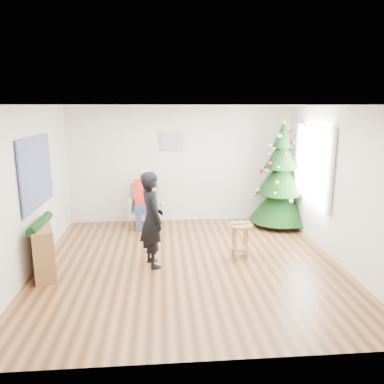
{
  "coord_description": "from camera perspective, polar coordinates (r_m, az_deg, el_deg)",
  "views": [
    {
      "loc": [
        -0.44,
        -5.87,
        2.58
      ],
      "look_at": [
        0.1,
        0.6,
        1.1
      ],
      "focal_mm": 35.0,
      "sensor_mm": 36.0,
      "label": 1
    }
  ],
  "objects": [
    {
      "name": "floor",
      "position": [
        6.43,
        -0.45,
        -10.82
      ],
      "size": [
        5.0,
        5.0,
        0.0
      ],
      "primitive_type": "plane",
      "color": "brown",
      "rests_on": "ground"
    },
    {
      "name": "ceiling",
      "position": [
        5.89,
        -0.5,
        13.03
      ],
      "size": [
        5.0,
        5.0,
        0.0
      ],
      "primitive_type": "plane",
      "rotation": [
        3.14,
        0.0,
        0.0
      ],
      "color": "white",
      "rests_on": "wall_back"
    },
    {
      "name": "wall_back",
      "position": [
        8.48,
        -1.74,
        4.15
      ],
      "size": [
        5.0,
        0.0,
        5.0
      ],
      "primitive_type": "plane",
      "rotation": [
        1.57,
        0.0,
        0.0
      ],
      "color": "silver",
      "rests_on": "floor"
    },
    {
      "name": "wall_front",
      "position": [
        3.64,
        2.49,
        -7.81
      ],
      "size": [
        5.0,
        0.0,
        5.0
      ],
      "primitive_type": "plane",
      "rotation": [
        -1.57,
        0.0,
        0.0
      ],
      "color": "silver",
      "rests_on": "floor"
    },
    {
      "name": "wall_left",
      "position": [
        6.36,
        -23.57,
        0.13
      ],
      "size": [
        0.0,
        5.0,
        5.0
      ],
      "primitive_type": "plane",
      "rotation": [
        1.57,
        0.0,
        1.57
      ],
      "color": "silver",
      "rests_on": "floor"
    },
    {
      "name": "wall_right",
      "position": [
        6.69,
        21.4,
        0.91
      ],
      "size": [
        0.0,
        5.0,
        5.0
      ],
      "primitive_type": "plane",
      "rotation": [
        1.57,
        0.0,
        -1.57
      ],
      "color": "silver",
      "rests_on": "floor"
    },
    {
      "name": "window_panel",
      "position": [
        7.54,
        18.03,
        3.97
      ],
      "size": [
        0.04,
        1.3,
        1.4
      ],
      "primitive_type": "cube",
      "color": "white",
      "rests_on": "wall_right"
    },
    {
      "name": "curtains",
      "position": [
        7.53,
        17.82,
        3.97
      ],
      "size": [
        0.05,
        1.75,
        1.5
      ],
      "color": "white",
      "rests_on": "wall_right"
    },
    {
      "name": "christmas_tree",
      "position": [
        8.36,
        13.38,
        2.06
      ],
      "size": [
        1.31,
        1.31,
        2.37
      ],
      "rotation": [
        0.0,
        0.0,
        -0.16
      ],
      "color": "#3F2816",
      "rests_on": "floor"
    },
    {
      "name": "stool",
      "position": [
        6.59,
        7.32,
        -7.4
      ],
      "size": [
        0.41,
        0.41,
        0.62
      ],
      "rotation": [
        0.0,
        0.0,
        -0.27
      ],
      "color": "brown",
      "rests_on": "floor"
    },
    {
      "name": "laptop",
      "position": [
        6.48,
        7.4,
        -4.79
      ],
      "size": [
        0.35,
        0.24,
        0.03
      ],
      "primitive_type": "imported",
      "rotation": [
        0.0,
        0.0,
        0.08
      ],
      "color": "silver",
      "rests_on": "stool"
    },
    {
      "name": "armchair",
      "position": [
        8.25,
        -7.31,
        -2.98
      ],
      "size": [
        0.7,
        0.64,
        0.95
      ],
      "rotation": [
        0.0,
        0.0,
        -0.05
      ],
      "color": "gray",
      "rests_on": "floor"
    },
    {
      "name": "seated_person",
      "position": [
        8.13,
        -7.4,
        -1.13
      ],
      "size": [
        0.38,
        0.55,
        1.25
      ],
      "rotation": [
        0.0,
        0.0,
        -0.05
      ],
      "color": "navy",
      "rests_on": "armchair"
    },
    {
      "name": "standing_man",
      "position": [
        6.13,
        -6.13,
        -4.21
      ],
      "size": [
        0.55,
        0.67,
        1.59
      ],
      "primitive_type": "imported",
      "rotation": [
        0.0,
        0.0,
        1.91
      ],
      "color": "black",
      "rests_on": "floor"
    },
    {
      "name": "game_controller",
      "position": [
        6.02,
        -4.59,
        -1.86
      ],
      "size": [
        0.08,
        0.13,
        0.04
      ],
      "primitive_type": "cube",
      "rotation": [
        0.0,
        0.0,
        0.34
      ],
      "color": "white",
      "rests_on": "standing_man"
    },
    {
      "name": "console",
      "position": [
        6.4,
        -21.84,
        -8.04
      ],
      "size": [
        0.62,
        1.04,
        0.8
      ],
      "primitive_type": "cube",
      "rotation": [
        0.0,
        0.0,
        0.35
      ],
      "color": "brown",
      "rests_on": "floor"
    },
    {
      "name": "garland",
      "position": [
        6.27,
        -22.16,
        -4.44
      ],
      "size": [
        0.14,
        0.9,
        0.14
      ],
      "primitive_type": "cylinder",
      "rotation": [
        1.57,
        0.0,
        0.0
      ],
      "color": "black",
      "rests_on": "console"
    },
    {
      "name": "tapestry",
      "position": [
        6.58,
        -22.61,
        2.83
      ],
      "size": [
        0.03,
        1.5,
        1.15
      ],
      "primitive_type": "cube",
      "color": "black",
      "rests_on": "wall_left"
    },
    {
      "name": "framed_picture",
      "position": [
        8.37,
        -3.13,
        7.82
      ],
      "size": [
        0.52,
        0.05,
        0.42
      ],
      "color": "tan",
      "rests_on": "wall_back"
    }
  ]
}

